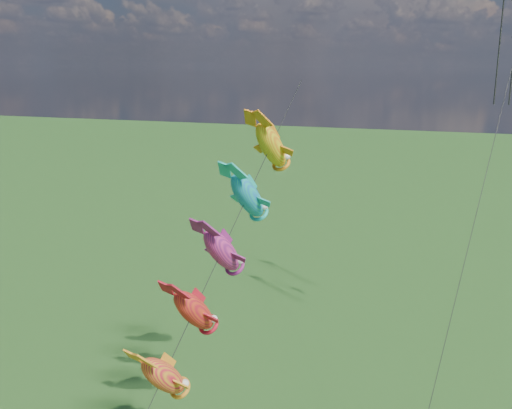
% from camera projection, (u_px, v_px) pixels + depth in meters
% --- Properties ---
extents(fish_windsock_rig, '(4.24, 15.48, 17.05)m').
position_uv_depth(fish_windsock_rig, '(208.00, 281.00, 21.99)').
color(fish_windsock_rig, brown).
rests_on(fish_windsock_rig, ground).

